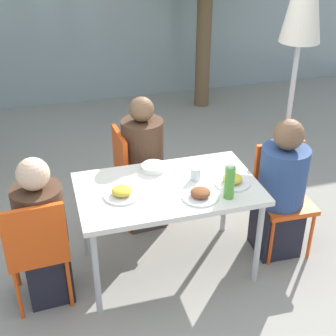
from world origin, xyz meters
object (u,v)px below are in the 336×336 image
drinking_cup (195,174)px  person_far (143,167)px  closed_umbrella (304,2)px  bottle (229,182)px  chair_right (281,189)px  salad_bowl (153,167)px  chair_left (37,245)px  person_right (281,193)px  person_left (43,236)px  chair_far (133,170)px

drinking_cup → person_far: bearing=112.9°
closed_umbrella → bottle: 1.60m
chair_right → salad_bowl: size_ratio=4.82×
chair_left → person_right: (1.84, 0.11, 0.02)m
bottle → salad_bowl: bearing=128.5°
chair_left → person_right: size_ratio=0.76×
person_right → bottle: person_right is taller
closed_umbrella → drinking_cup: bearing=-150.8°
person_far → closed_umbrella: 1.83m
bottle → person_right: bearing=22.3°
person_left → bottle: size_ratio=4.38×
chair_left → drinking_cup: bearing=5.1°
chair_right → person_left: bearing=4.9°
person_left → person_far: (0.86, 0.69, 0.03)m
person_left → chair_right: bearing=-0.1°
chair_left → person_left: 0.09m
chair_left → chair_right: (1.90, 0.18, 0.00)m
chair_left → salad_bowl: (0.90, 0.39, 0.24)m
closed_umbrella → person_far: bearing=179.9°
chair_right → bottle: bottle is taller
person_right → closed_umbrella: 1.50m
closed_umbrella → salad_bowl: (-1.32, -0.38, -1.07)m
chair_left → salad_bowl: 1.01m
person_far → bottle: size_ratio=4.63×
chair_left → person_left: size_ratio=0.79×
chair_left → person_far: person_far is taller
person_far → bottle: bearing=20.9°
person_right → salad_bowl: size_ratio=6.32×
chair_left → person_far: 1.19m
chair_far → bottle: bottle is taller
person_left → salad_bowl: 0.94m
person_far → salad_bowl: bearing=-4.2°
person_right → drinking_cup: bearing=-3.6°
drinking_cup → salad_bowl: 0.34m
chair_far → person_far: person_far is taller
chair_right → drinking_cup: 0.78m
chair_right → chair_far: same height
person_right → chair_far: size_ratio=1.31×
chair_far → bottle: 1.10m
closed_umbrella → salad_bowl: 1.74m
person_far → salad_bowl: size_ratio=6.47×
bottle → drinking_cup: bottle is taller
chair_far → closed_umbrella: 1.92m
chair_far → drinking_cup: size_ratio=9.40×
person_far → drinking_cup: bearing=19.7°
person_right → chair_far: person_right is taller
person_left → chair_left: bearing=-122.0°
person_right → salad_bowl: 1.01m
bottle → drinking_cup: bearing=116.5°
person_far → bottle: person_far is taller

